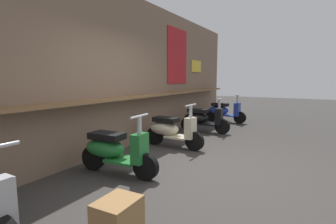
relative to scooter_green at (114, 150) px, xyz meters
name	(u,v)px	position (x,y,z in m)	size (l,w,h in m)	color
ground_plane	(199,169)	(0.87, -1.08, -0.39)	(35.29, 35.29, 0.00)	#383533
market_stall_facade	(106,72)	(0.87, 0.94, 1.24)	(12.60, 0.61, 3.27)	#7F6651
scooter_green	(114,150)	(0.00, 0.00, 0.00)	(0.49, 1.40, 0.97)	#237533
scooter_cream	(171,130)	(1.84, 0.00, 0.00)	(0.46, 1.40, 0.97)	beige
scooter_black	(202,118)	(3.63, 0.00, 0.00)	(0.49, 1.40, 0.97)	black
scooter_blue	(223,111)	(5.55, 0.00, 0.00)	(0.46, 1.40, 0.97)	#233D9E
merchandise_crate	(118,220)	(-1.26, -1.17, -0.19)	(0.41, 0.33, 0.39)	olive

